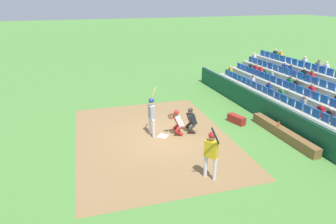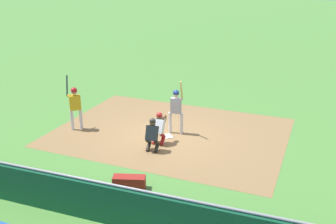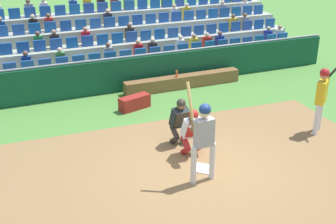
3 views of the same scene
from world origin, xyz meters
name	(u,v)px [view 1 (image 1 of 3)]	position (x,y,z in m)	size (l,w,h in m)	color
ground_plane	(163,136)	(0.00, 0.00, 0.00)	(160.00, 160.00, 0.00)	#4D8539
infield_dirt_patch	(153,138)	(0.00, 0.50, 0.00)	(9.29, 6.93, 0.01)	olive
home_plate_marker	(163,136)	(0.00, 0.00, 0.02)	(0.44, 0.44, 0.02)	white
batter_at_plate	(152,112)	(0.25, 0.46, 1.18)	(0.63, 0.45, 2.32)	silver
catcher_crouching	(177,121)	(-0.04, -0.70, 0.71)	(0.47, 0.71, 1.28)	#A81E1B
home_plate_umpire	(191,119)	(-0.03, -1.40, 0.71)	(0.48, 0.48, 1.30)	#2D281F
dugout_wall	(269,111)	(0.00, -5.82, 0.58)	(16.25, 0.24, 1.21)	#10482E
dugout_bench	(283,133)	(-1.90, -5.27, 0.22)	(4.27, 0.40, 0.44)	brown
water_bottle_on_bench	(279,124)	(-1.62, -5.19, 0.56)	(0.07, 0.07, 0.25)	#D65625
equipment_duffel_bag	(236,119)	(0.29, -4.10, 0.21)	(0.99, 0.36, 0.42)	maroon
on_deck_batter	(211,150)	(-3.83, -0.57, 1.16)	(0.76, 0.54, 2.26)	silver
bleacher_stand	(330,100)	(0.00, -9.91, 0.70)	(16.97, 4.06, 2.49)	#9DA694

